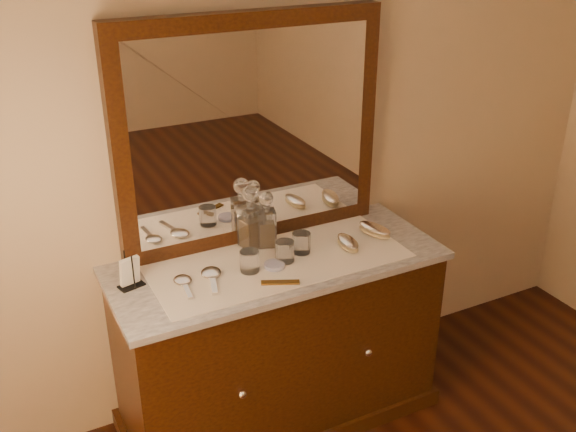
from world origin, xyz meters
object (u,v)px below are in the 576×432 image
(mirror_frame, at_px, (251,132))
(comb, at_px, (280,282))
(pin_dish, at_px, (274,265))
(brush_near, at_px, (348,243))
(hand_mirror_outer, at_px, (183,282))
(brush_far, at_px, (375,230))
(decanter_left, at_px, (251,223))
(dresser_cabinet, at_px, (278,344))
(napkin_rack, at_px, (130,273))
(hand_mirror_inner, at_px, (212,275))
(decanter_right, at_px, (266,225))

(mirror_frame, bearing_deg, comb, -100.25)
(pin_dish, distance_m, brush_near, 0.37)
(mirror_frame, bearing_deg, pin_dish, -97.78)
(mirror_frame, height_order, comb, mirror_frame)
(hand_mirror_outer, bearing_deg, brush_far, 0.95)
(pin_dish, distance_m, decanter_left, 0.24)
(dresser_cabinet, relative_size, brush_near, 8.55)
(brush_far, bearing_deg, mirror_frame, 154.07)
(decanter_left, bearing_deg, mirror_frame, 59.67)
(napkin_rack, xyz_separation_m, brush_far, (1.11, -0.07, -0.03))
(pin_dish, relative_size, napkin_rack, 0.59)
(brush_near, height_order, hand_mirror_inner, brush_near)
(brush_far, bearing_deg, hand_mirror_inner, -178.84)
(napkin_rack, height_order, brush_far, napkin_rack)
(dresser_cabinet, xyz_separation_m, comb, (-0.08, -0.19, 0.45))
(pin_dish, distance_m, comb, 0.14)
(pin_dish, height_order, decanter_right, decanter_right)
(pin_dish, bearing_deg, brush_near, 1.34)
(decanter_right, xyz_separation_m, brush_near, (0.31, -0.18, -0.08))
(hand_mirror_inner, bearing_deg, napkin_rack, 164.95)
(decanter_left, relative_size, brush_near, 1.77)
(decanter_right, bearing_deg, brush_near, -30.53)
(dresser_cabinet, bearing_deg, hand_mirror_outer, -178.34)
(mirror_frame, bearing_deg, brush_near, -42.01)
(comb, xyz_separation_m, decanter_left, (0.03, 0.34, 0.11))
(pin_dish, relative_size, comb, 0.57)
(decanter_right, height_order, hand_mirror_outer, decanter_right)
(dresser_cabinet, bearing_deg, decanter_left, 107.97)
(comb, xyz_separation_m, hand_mirror_inner, (-0.23, 0.17, 0.00))
(comb, distance_m, decanter_left, 0.36)
(mirror_frame, xyz_separation_m, hand_mirror_outer, (-0.42, -0.26, -0.49))
(comb, height_order, brush_near, brush_near)
(brush_near, relative_size, brush_far, 0.87)
(decanter_right, bearing_deg, napkin_rack, -173.97)
(decanter_left, distance_m, brush_far, 0.58)
(napkin_rack, distance_m, decanter_right, 0.63)
(comb, xyz_separation_m, hand_mirror_outer, (-0.35, 0.17, 0.00))
(dresser_cabinet, relative_size, comb, 9.04)
(brush_near, relative_size, hand_mirror_outer, 0.85)
(comb, xyz_separation_m, brush_far, (0.58, 0.19, 0.02))
(mirror_frame, relative_size, comb, 7.74)
(decanter_left, bearing_deg, hand_mirror_outer, -155.55)
(brush_near, bearing_deg, pin_dish, -178.66)
(pin_dish, distance_m, hand_mirror_outer, 0.39)
(hand_mirror_inner, bearing_deg, brush_far, 1.16)
(decanter_left, bearing_deg, comb, -94.45)
(mirror_frame, distance_m, pin_dish, 0.57)
(dresser_cabinet, bearing_deg, brush_far, 0.34)
(decanter_left, bearing_deg, decanter_right, -18.18)
(pin_dish, relative_size, brush_far, 0.47)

